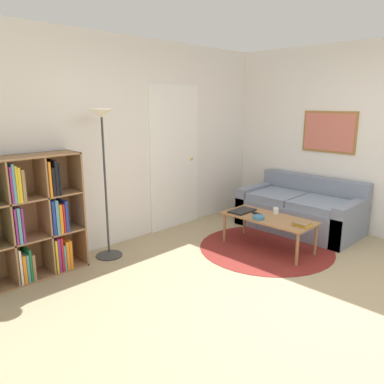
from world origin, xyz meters
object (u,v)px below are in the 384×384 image
Objects in this scene: bookshelf at (21,222)px; bowl at (259,217)px; couch at (301,211)px; floor_lamp at (103,149)px; laptop at (242,211)px; cup at (276,211)px; coffee_table at (269,220)px.

bookshelf reaches higher than bowl.
bowl is (-1.16, -0.05, 0.17)m from couch.
floor_lamp is at bearing 156.47° from couch.
cup reaches higher than laptop.
coffee_table is (2.49, -1.31, -0.25)m from bookshelf.
bookshelf reaches higher than cup.
couch is 0.84m from cup.
couch is 1.01m from coffee_table.
floor_lamp is (0.94, -0.10, 0.67)m from bookshelf.
couch is at bearing 2.60° from bowl.
floor_lamp reaches higher than bowl.
laptop is 0.36m from bowl.
laptop is at bearing 164.61° from couch.
laptop is at bearing 95.76° from coffee_table.
bookshelf reaches higher than coffee_table.
cup reaches higher than bowl.
bookshelf is 2.83m from coffee_table.
laptop is 2.52× the size of bowl.
couch reaches higher than laptop.
bowl is (2.34, -1.27, -0.19)m from bookshelf.
laptop is 0.43m from cup.
couch is 1.44× the size of coffee_table.
floor_lamp is 1.52× the size of coffee_table.
coffee_table is at bearing -15.68° from bowl.
floor_lamp is 1.93m from laptop.
couch reaches higher than cup.
floor_lamp is 12.18× the size of bowl.
coffee_table is 0.39m from laptop.
bookshelf is at bearing 159.32° from laptop.
bookshelf is 16.50× the size of cup.
cup is (2.68, -1.29, -0.17)m from bookshelf.
cup is (-0.82, -0.08, 0.19)m from couch.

